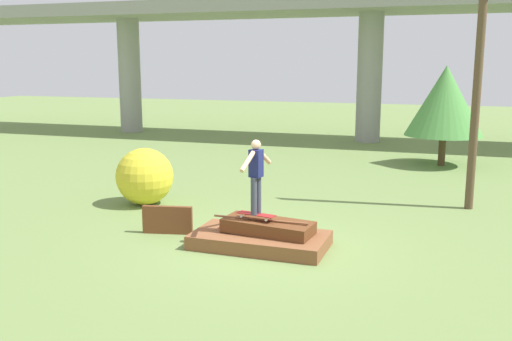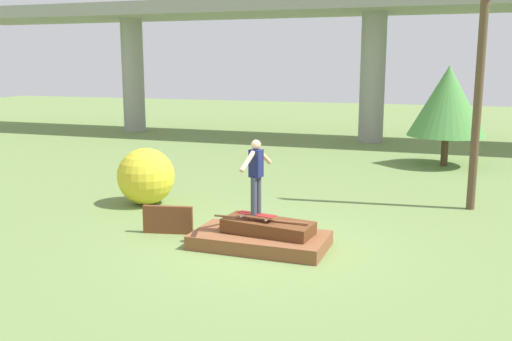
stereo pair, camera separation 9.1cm
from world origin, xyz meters
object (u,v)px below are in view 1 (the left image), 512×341
Objects in this scene: skateboard at (256,215)px; bush_yellow_flowering at (145,176)px; skater at (256,172)px; utility_pole at (478,72)px; tree_behind_left at (445,101)px.

skateboard is 4.38m from bush_yellow_flowering.
utility_pole is (4.05, 4.44, 1.83)m from skater.
skateboard is at bearing -31.80° from bush_yellow_flowering.
skateboard is 0.56× the size of skater.
utility_pole is 6.17m from tree_behind_left.
skateboard is 0.57× the size of bush_yellow_flowering.
skateboard is 11.11m from tree_behind_left.
tree_behind_left is at bearing 96.73° from utility_pole.
tree_behind_left is at bearing 49.19° from bush_yellow_flowering.
tree_behind_left reaches higher than skater.
skater is 0.23× the size of utility_pole.
skateboard is 0.24× the size of tree_behind_left.
skater is 11.02m from tree_behind_left.
tree_behind_left is 10.90m from bush_yellow_flowering.
utility_pole reaches higher than tree_behind_left.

